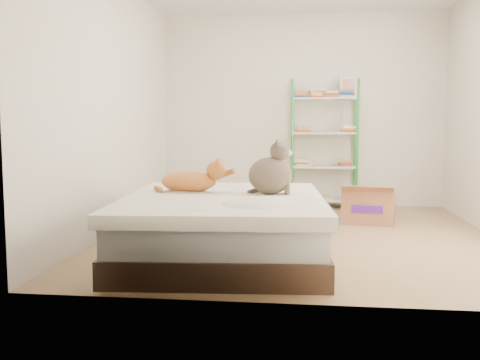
# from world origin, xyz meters

# --- Properties ---
(room) EXTENTS (3.81, 4.21, 2.61)m
(room) POSITION_xyz_m (0.00, 0.00, 1.30)
(room) COLOR tan
(room) RESTS_ON ground
(bed) EXTENTS (1.76, 2.14, 0.52)m
(bed) POSITION_xyz_m (-0.63, -0.97, 0.26)
(bed) COLOR #473224
(bed) RESTS_ON ground
(orange_cat) EXTENTS (0.58, 0.32, 0.23)m
(orange_cat) POSITION_xyz_m (-0.97, -0.75, 0.63)
(orange_cat) COLOR orange
(orange_cat) RESTS_ON bed
(grey_cat) EXTENTS (0.41, 0.34, 0.45)m
(grey_cat) POSITION_xyz_m (-0.25, -0.80, 0.74)
(grey_cat) COLOR brown
(grey_cat) RESTS_ON bed
(shelf_unit) EXTENTS (0.88, 0.36, 1.74)m
(shelf_unit) POSITION_xyz_m (0.31, 1.88, 0.92)
(shelf_unit) COLOR green
(shelf_unit) RESTS_ON ground
(cardboard_box) EXTENTS (0.64, 0.63, 0.45)m
(cardboard_box) POSITION_xyz_m (0.77, 0.79, 0.20)
(cardboard_box) COLOR #986A48
(cardboard_box) RESTS_ON ground
(white_bin) EXTENTS (0.37, 0.35, 0.35)m
(white_bin) POSITION_xyz_m (-1.39, 1.85, 0.18)
(white_bin) COLOR silver
(white_bin) RESTS_ON ground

